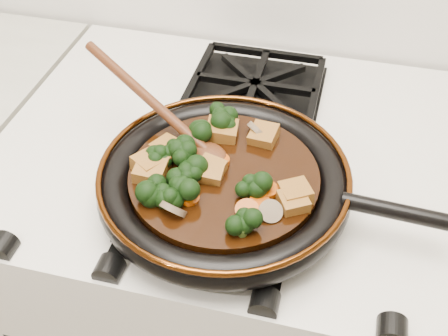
# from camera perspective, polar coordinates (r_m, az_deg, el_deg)

# --- Properties ---
(stove) EXTENTS (0.76, 0.60, 0.90)m
(stove) POSITION_cam_1_polar(r_m,az_deg,el_deg) (1.24, 0.95, -13.62)
(stove) COLOR silver
(stove) RESTS_ON ground
(burner_grate_front) EXTENTS (0.23, 0.23, 0.03)m
(burner_grate_front) POSITION_cam_1_polar(r_m,az_deg,el_deg) (0.79, -1.04, -3.41)
(burner_grate_front) COLOR black
(burner_grate_front) RESTS_ON stove
(burner_grate_back) EXTENTS (0.23, 0.23, 0.03)m
(burner_grate_back) POSITION_cam_1_polar(r_m,az_deg,el_deg) (0.99, 3.15, 8.09)
(burner_grate_back) COLOR black
(burner_grate_back) RESTS_ON stove
(skillet) EXTENTS (0.47, 0.35, 0.05)m
(skillet) POSITION_cam_1_polar(r_m,az_deg,el_deg) (0.77, 0.15, -1.44)
(skillet) COLOR black
(skillet) RESTS_ON burner_grate_front
(braising_sauce) EXTENTS (0.26, 0.26, 0.02)m
(braising_sauce) POSITION_cam_1_polar(r_m,az_deg,el_deg) (0.77, 0.00, -1.14)
(braising_sauce) COLOR black
(braising_sauce) RESTS_ON skillet
(tofu_cube_0) EXTENTS (0.05, 0.05, 0.03)m
(tofu_cube_0) POSITION_cam_1_polar(r_m,az_deg,el_deg) (0.81, -0.23, 3.78)
(tofu_cube_0) COLOR #905C21
(tofu_cube_0) RESTS_ON braising_sauce
(tofu_cube_1) EXTENTS (0.04, 0.04, 0.03)m
(tofu_cube_1) POSITION_cam_1_polar(r_m,az_deg,el_deg) (0.75, -1.39, -0.23)
(tofu_cube_1) COLOR #905C21
(tofu_cube_1) RESTS_ON braising_sauce
(tofu_cube_2) EXTENTS (0.04, 0.04, 0.03)m
(tofu_cube_2) POSITION_cam_1_polar(r_m,az_deg,el_deg) (0.75, -1.46, -0.46)
(tofu_cube_2) COLOR #905C21
(tofu_cube_2) RESTS_ON braising_sauce
(tofu_cube_3) EXTENTS (0.06, 0.06, 0.03)m
(tofu_cube_3) POSITION_cam_1_polar(r_m,az_deg,el_deg) (0.77, -7.46, 0.46)
(tofu_cube_3) COLOR #905C21
(tofu_cube_3) RESTS_ON braising_sauce
(tofu_cube_4) EXTENTS (0.05, 0.05, 0.02)m
(tofu_cube_4) POSITION_cam_1_polar(r_m,az_deg,el_deg) (0.73, 7.28, -2.55)
(tofu_cube_4) COLOR #905C21
(tofu_cube_4) RESTS_ON braising_sauce
(tofu_cube_5) EXTENTS (0.04, 0.05, 0.03)m
(tofu_cube_5) POSITION_cam_1_polar(r_m,az_deg,el_deg) (0.81, 4.05, 3.29)
(tofu_cube_5) COLOR #905C21
(tofu_cube_5) RESTS_ON braising_sauce
(tofu_cube_6) EXTENTS (0.04, 0.04, 0.03)m
(tofu_cube_6) POSITION_cam_1_polar(r_m,az_deg,el_deg) (0.76, -7.44, -0.29)
(tofu_cube_6) COLOR #905C21
(tofu_cube_6) RESTS_ON braising_sauce
(tofu_cube_7) EXTENTS (0.05, 0.05, 0.02)m
(tofu_cube_7) POSITION_cam_1_polar(r_m,az_deg,el_deg) (0.79, -5.87, 1.98)
(tofu_cube_7) COLOR #905C21
(tofu_cube_7) RESTS_ON braising_sauce
(tofu_cube_8) EXTENTS (0.05, 0.05, 0.02)m
(tofu_cube_8) POSITION_cam_1_polar(r_m,az_deg,el_deg) (0.72, 7.05, -3.43)
(tofu_cube_8) COLOR #905C21
(tofu_cube_8) RESTS_ON braising_sauce
(broccoli_floret_0) EXTENTS (0.08, 0.07, 0.07)m
(broccoli_floret_0) POSITION_cam_1_polar(r_m,az_deg,el_deg) (0.83, -0.17, 4.69)
(broccoli_floret_0) COLOR black
(broccoli_floret_0) RESTS_ON braising_sauce
(broccoli_floret_1) EXTENTS (0.08, 0.10, 0.08)m
(broccoli_floret_1) POSITION_cam_1_polar(r_m,az_deg,el_deg) (0.72, -4.55, -2.88)
(broccoli_floret_1) COLOR black
(broccoli_floret_1) RESTS_ON braising_sauce
(broccoli_floret_2) EXTENTS (0.07, 0.07, 0.06)m
(broccoli_floret_2) POSITION_cam_1_polar(r_m,az_deg,el_deg) (0.77, -4.31, 1.25)
(broccoli_floret_2) COLOR black
(broccoli_floret_2) RESTS_ON braising_sauce
(broccoli_floret_3) EXTENTS (0.07, 0.08, 0.05)m
(broccoli_floret_3) POSITION_cam_1_polar(r_m,az_deg,el_deg) (0.77, -6.77, 0.59)
(broccoli_floret_3) COLOR black
(broccoli_floret_3) RESTS_ON braising_sauce
(broccoli_floret_4) EXTENTS (0.07, 0.08, 0.06)m
(broccoli_floret_4) POSITION_cam_1_polar(r_m,az_deg,el_deg) (0.78, -4.61, 1.26)
(broccoli_floret_4) COLOR black
(broccoli_floret_4) RESTS_ON braising_sauce
(broccoli_floret_5) EXTENTS (0.08, 0.08, 0.07)m
(broccoli_floret_5) POSITION_cam_1_polar(r_m,az_deg,el_deg) (0.75, -3.91, -0.82)
(broccoli_floret_5) COLOR black
(broccoli_floret_5) RESTS_ON braising_sauce
(broccoli_floret_6) EXTENTS (0.08, 0.08, 0.07)m
(broccoli_floret_6) POSITION_cam_1_polar(r_m,az_deg,el_deg) (0.81, -2.77, 3.31)
(broccoli_floret_6) COLOR black
(broccoli_floret_6) RESTS_ON braising_sauce
(broccoli_floret_7) EXTENTS (0.09, 0.09, 0.06)m
(broccoli_floret_7) POSITION_cam_1_polar(r_m,az_deg,el_deg) (0.73, -6.61, -2.56)
(broccoli_floret_7) COLOR black
(broccoli_floret_7) RESTS_ON braising_sauce
(broccoli_floret_8) EXTENTS (0.08, 0.08, 0.06)m
(broccoli_floret_8) POSITION_cam_1_polar(r_m,az_deg,el_deg) (0.72, 2.75, -2.34)
(broccoli_floret_8) COLOR black
(broccoli_floret_8) RESTS_ON braising_sauce
(broccoli_floret_9) EXTENTS (0.06, 0.06, 0.06)m
(broccoli_floret_9) POSITION_cam_1_polar(r_m,az_deg,el_deg) (0.68, 1.88, -6.19)
(broccoli_floret_9) COLOR black
(broccoli_floret_9) RESTS_ON braising_sauce
(carrot_coin_0) EXTENTS (0.03, 0.03, 0.02)m
(carrot_coin_0) POSITION_cam_1_polar(r_m,az_deg,el_deg) (0.72, -3.62, -2.94)
(carrot_coin_0) COLOR #B24104
(carrot_coin_0) RESTS_ON braising_sauce
(carrot_coin_1) EXTENTS (0.03, 0.03, 0.01)m
(carrot_coin_1) POSITION_cam_1_polar(r_m,az_deg,el_deg) (0.71, 2.35, -4.30)
(carrot_coin_1) COLOR #B24104
(carrot_coin_1) RESTS_ON braising_sauce
(carrot_coin_2) EXTENTS (0.03, 0.03, 0.01)m
(carrot_coin_2) POSITION_cam_1_polar(r_m,az_deg,el_deg) (0.77, -0.59, 0.75)
(carrot_coin_2) COLOR #B24104
(carrot_coin_2) RESTS_ON braising_sauce
(carrot_coin_3) EXTENTS (0.03, 0.03, 0.01)m
(carrot_coin_3) POSITION_cam_1_polar(r_m,az_deg,el_deg) (0.73, 4.38, -2.23)
(carrot_coin_3) COLOR #B24104
(carrot_coin_3) RESTS_ON braising_sauce
(carrot_coin_4) EXTENTS (0.03, 0.03, 0.01)m
(carrot_coin_4) POSITION_cam_1_polar(r_m,az_deg,el_deg) (0.72, 3.64, -3.44)
(carrot_coin_4) COLOR #B24104
(carrot_coin_4) RESTS_ON braising_sauce
(mushroom_slice_0) EXTENTS (0.04, 0.04, 0.02)m
(mushroom_slice_0) POSITION_cam_1_polar(r_m,az_deg,el_deg) (0.70, 4.73, -4.45)
(mushroom_slice_0) COLOR brown
(mushroom_slice_0) RESTS_ON braising_sauce
(mushroom_slice_1) EXTENTS (0.04, 0.04, 0.03)m
(mushroom_slice_1) POSITION_cam_1_polar(r_m,az_deg,el_deg) (0.71, -5.19, -4.14)
(mushroom_slice_1) COLOR brown
(mushroom_slice_1) RESTS_ON braising_sauce
(mushroom_slice_2) EXTENTS (0.05, 0.05, 0.04)m
(mushroom_slice_2) POSITION_cam_1_polar(r_m,az_deg,el_deg) (0.82, 3.45, 3.71)
(mushroom_slice_2) COLOR brown
(mushroom_slice_2) RESTS_ON braising_sauce
(wooden_spoon) EXTENTS (0.15, 0.10, 0.26)m
(wooden_spoon) POSITION_cam_1_polar(r_m,az_deg,el_deg) (0.81, -5.34, 4.93)
(wooden_spoon) COLOR #4D2410
(wooden_spoon) RESTS_ON braising_sauce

